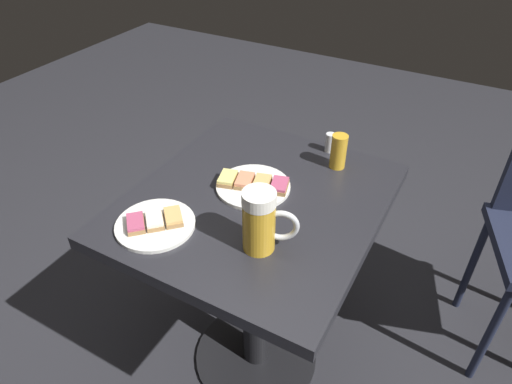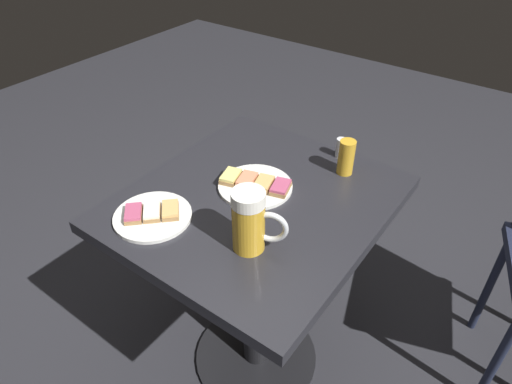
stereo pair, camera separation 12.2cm
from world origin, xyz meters
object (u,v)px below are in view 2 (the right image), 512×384
object	(u,v)px
beer_glass_small	(346,157)
plate_far	(153,215)
salt_shaker	(341,148)
beer_mug	(251,221)
plate_near	(255,185)

from	to	relation	value
beer_glass_small	plate_far	bearing A→B (deg)	147.68
plate_far	salt_shaker	xyz separation A→B (m)	(0.55, -0.25, 0.02)
beer_mug	plate_far	bearing A→B (deg)	103.21
plate_far	beer_glass_small	bearing A→B (deg)	-32.32
plate_near	salt_shaker	distance (m)	0.31
plate_far	beer_mug	bearing A→B (deg)	-76.79
beer_glass_small	beer_mug	bearing A→B (deg)	175.32
plate_near	plate_far	size ratio (longest dim) A/B	1.04
plate_near	plate_far	bearing A→B (deg)	152.56
plate_near	beer_glass_small	bearing A→B (deg)	-37.61
plate_far	salt_shaker	world-z (taller)	salt_shaker
plate_near	beer_glass_small	size ratio (longest dim) A/B	1.98
plate_near	beer_mug	distance (m)	0.25
plate_far	salt_shaker	distance (m)	0.60
salt_shaker	beer_mug	bearing A→B (deg)	-177.83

